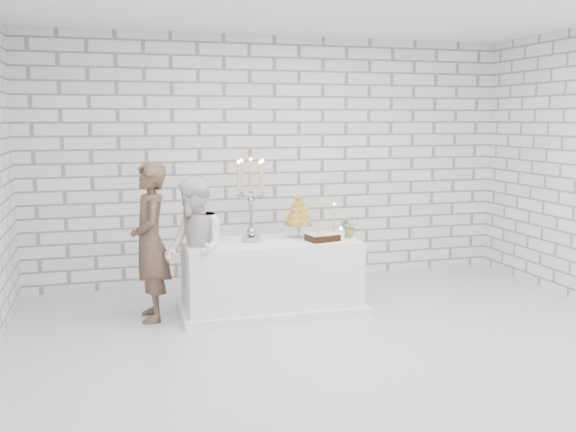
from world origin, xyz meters
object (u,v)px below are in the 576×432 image
at_px(groom, 150,242).
at_px(croquembouche, 298,215).
at_px(cake_table, 271,276).
at_px(bride, 194,250).
at_px(candelabra, 251,200).

xyz_separation_m(groom, croquembouche, (1.56, 0.07, 0.19)).
relative_size(cake_table, bride, 1.24).
bearing_deg(candelabra, cake_table, -3.02).
height_order(cake_table, croquembouche, croquembouche).
bearing_deg(groom, bride, 62.24).
xyz_separation_m(candelabra, croquembouche, (0.53, 0.09, -0.20)).
distance_m(cake_table, groom, 1.30).
bearing_deg(croquembouche, candelabra, -170.42).
bearing_deg(groom, croquembouche, 90.32).
distance_m(cake_table, bride, 0.91).
distance_m(groom, candelabra, 1.10).
height_order(groom, candelabra, candelabra).
distance_m(cake_table, candelabra, 0.84).
bearing_deg(cake_table, bride, -168.83).
distance_m(groom, bride, 0.46).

